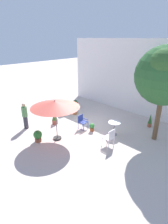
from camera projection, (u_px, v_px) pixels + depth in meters
ground_plane at (80, 127)px, 10.98m from camera, size 60.00×60.00×0.00m
villa_facade at (124, 76)px, 12.91m from camera, size 9.31×0.30×5.04m
shade_tree at (166, 76)px, 8.37m from camera, size 2.97×2.83×4.83m
patio_umbrella_0 at (55, 104)px, 8.94m from camera, size 2.50×2.50×2.24m
cafe_table_0 at (114, 126)px, 9.92m from camera, size 0.69×0.69×0.77m
patio_chair_0 at (110, 137)px, 8.83m from camera, size 0.46×0.49×0.96m
patio_chair_1 at (82, 121)px, 10.66m from camera, size 0.51×0.55×0.84m
potted_plant_0 at (74, 109)px, 12.67m from camera, size 0.54×0.54×0.74m
potted_plant_1 at (150, 121)px, 10.86m from camera, size 0.24×0.24×0.85m
potted_plant_2 at (75, 103)px, 13.96m from camera, size 0.38×0.38×0.59m
potted_plant_3 at (62, 112)px, 12.48m from camera, size 0.38×0.38×0.51m
potted_plant_4 at (92, 127)px, 10.40m from camera, size 0.29×0.29×0.48m
potted_plant_5 at (38, 136)px, 9.33m from camera, size 0.45×0.45×0.63m
potted_plant_6 at (55, 118)px, 11.24m from camera, size 0.35×0.35×0.76m
potted_plant_7 at (68, 106)px, 13.74m from camera, size 0.27×0.27×0.45m
standing_person at (25, 116)px, 10.54m from camera, size 0.40×0.40×1.59m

